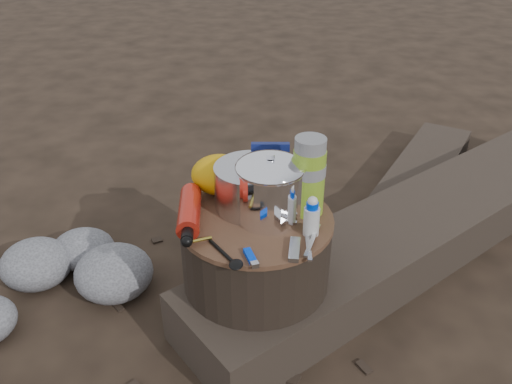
# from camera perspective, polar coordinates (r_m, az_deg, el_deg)

# --- Properties ---
(ground) EXTENTS (60.00, 60.00, 0.00)m
(ground) POSITION_cam_1_polar(r_m,az_deg,el_deg) (1.71, 0.00, -13.98)
(ground) COLOR #2D2219
(ground) RESTS_ON ground
(stump) EXTENTS (0.43, 0.43, 0.40)m
(stump) POSITION_cam_1_polar(r_m,az_deg,el_deg) (1.58, 0.00, -8.85)
(stump) COLOR black
(stump) RESTS_ON ground
(rock_ring) EXTENTS (0.40, 0.88, 0.17)m
(rock_ring) POSITION_cam_1_polar(r_m,az_deg,el_deg) (1.73, -22.99, -12.52)
(rock_ring) COLOR slate
(rock_ring) RESTS_ON ground
(log_main) EXTENTS (1.77, 1.70, 0.18)m
(log_main) POSITION_cam_1_polar(r_m,az_deg,el_deg) (2.10, 18.40, -3.20)
(log_main) COLOR #322821
(log_main) RESTS_ON ground
(log_small) EXTENTS (0.74, 1.27, 0.11)m
(log_small) POSITION_cam_1_polar(r_m,az_deg,el_deg) (2.37, 16.61, 0.28)
(log_small) COLOR #322821
(log_small) RESTS_ON ground
(foil_windscreen) EXTENTS (0.21, 0.21, 0.13)m
(foil_windscreen) POSITION_cam_1_polar(r_m,az_deg,el_deg) (1.48, -0.47, 0.56)
(foil_windscreen) COLOR #B9B9BF
(foil_windscreen) RESTS_ON stump
(camping_pot) EXTENTS (0.19, 0.19, 0.19)m
(camping_pot) POSITION_cam_1_polar(r_m,az_deg,el_deg) (1.41, 1.54, 0.42)
(camping_pot) COLOR white
(camping_pot) RESTS_ON stump
(fuel_bottle) EXTENTS (0.10, 0.26, 0.06)m
(fuel_bottle) POSITION_cam_1_polar(r_m,az_deg,el_deg) (1.44, -7.26, -2.10)
(fuel_bottle) COLOR red
(fuel_bottle) RESTS_ON stump
(thermos) EXTENTS (0.09, 0.09, 0.22)m
(thermos) POSITION_cam_1_polar(r_m,az_deg,el_deg) (1.44, 5.76, 1.68)
(thermos) COLOR #7BA523
(thermos) RESTS_ON stump
(travel_mug) EXTENTS (0.07, 0.07, 0.11)m
(travel_mug) POSITION_cam_1_polar(r_m,az_deg,el_deg) (1.55, 4.56, 1.57)
(travel_mug) COLOR black
(travel_mug) RESTS_ON stump
(stuff_sack) EXTENTS (0.17, 0.14, 0.12)m
(stuff_sack) POSITION_cam_1_polar(r_m,az_deg,el_deg) (1.55, -3.90, 1.89)
(stuff_sack) COLOR #DA9A08
(stuff_sack) RESTS_ON stump
(food_pouch) EXTENTS (0.12, 0.04, 0.14)m
(food_pouch) POSITION_cam_1_polar(r_m,az_deg,el_deg) (1.57, 1.55, 2.82)
(food_pouch) COLOR navy
(food_pouch) RESTS_ON stump
(lighter) EXTENTS (0.05, 0.07, 0.01)m
(lighter) POSITION_cam_1_polar(r_m,az_deg,el_deg) (1.31, -0.65, -6.97)
(lighter) COLOR #0034DA
(lighter) RESTS_ON stump
(multitool) EXTENTS (0.03, 0.09, 0.01)m
(multitool) POSITION_cam_1_polar(r_m,az_deg,el_deg) (1.33, 4.21, -6.26)
(multitool) COLOR silver
(multitool) RESTS_ON stump
(pot_grabber) EXTENTS (0.05, 0.15, 0.01)m
(pot_grabber) POSITION_cam_1_polar(r_m,az_deg,el_deg) (1.36, 5.67, -5.47)
(pot_grabber) COLOR silver
(pot_grabber) RESTS_ON stump
(spork) EXTENTS (0.11, 0.12, 0.01)m
(spork) POSITION_cam_1_polar(r_m,az_deg,el_deg) (1.33, -3.71, -6.47)
(spork) COLOR black
(spork) RESTS_ON stump
(squeeze_bottle) EXTENTS (0.04, 0.04, 0.10)m
(squeeze_bottle) POSITION_cam_1_polar(r_m,az_deg,el_deg) (1.38, 6.07, -2.81)
(squeeze_bottle) COLOR silver
(squeeze_bottle) RESTS_ON stump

